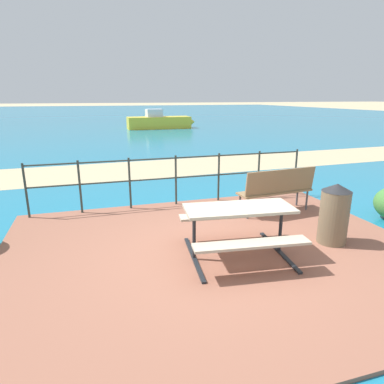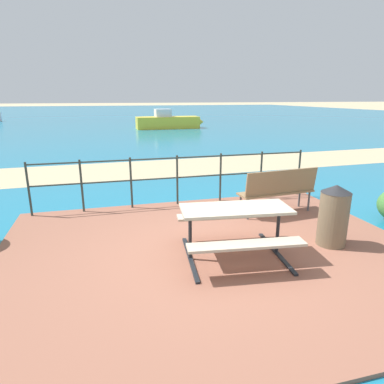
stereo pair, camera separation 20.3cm
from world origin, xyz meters
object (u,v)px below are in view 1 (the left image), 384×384
park_bench (278,187)px  trash_bin (334,213)px  boat_mid (160,122)px  picnic_table (239,220)px

park_bench → trash_bin: (0.12, -1.52, -0.05)m
boat_mid → trash_bin: bearing=-94.8°
trash_bin → boat_mid: 20.92m
picnic_table → boat_mid: boat_mid is taller
trash_bin → park_bench: bearing=94.4°
park_bench → boat_mid: (1.57, 19.35, -0.09)m
park_bench → trash_bin: size_ratio=1.65×
trash_bin → boat_mid: boat_mid is taller
boat_mid → picnic_table: bearing=-99.2°
trash_bin → picnic_table: bearing=179.9°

